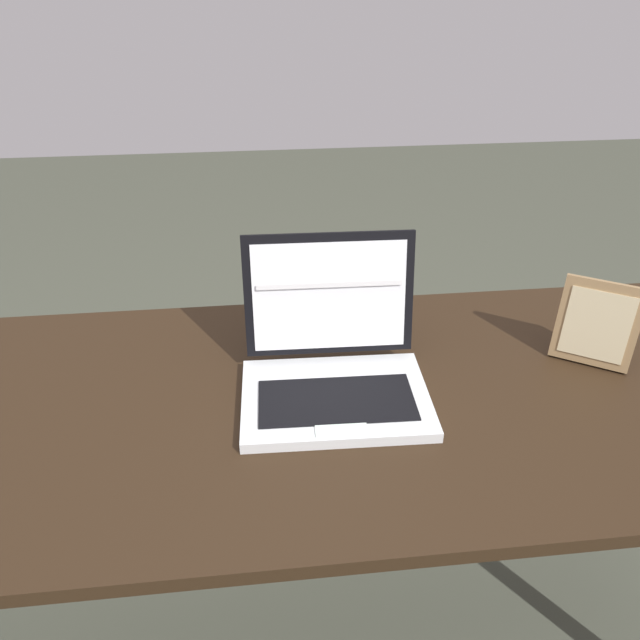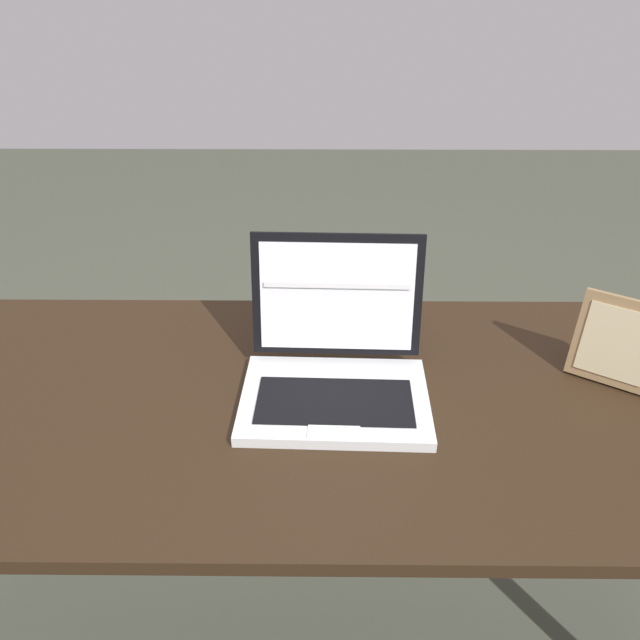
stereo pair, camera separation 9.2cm
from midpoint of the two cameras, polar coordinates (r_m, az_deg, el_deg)
name	(u,v)px [view 2 (the right image)]	position (r m, az deg, el deg)	size (l,w,h in m)	color
ground_plane	(303,637)	(1.55, 0.27, -27.97)	(8.00, 8.00, 0.00)	#44483A
desk	(298,431)	(1.06, 0.36, -10.65)	(1.68, 0.65, 0.70)	black
laptop_front	(335,367)	(1.00, 4.12, -4.54)	(0.31, 0.26, 0.24)	silver
photo_frame	(617,342)	(1.14, 28.48, -1.95)	(0.13, 0.11, 0.16)	#94744B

